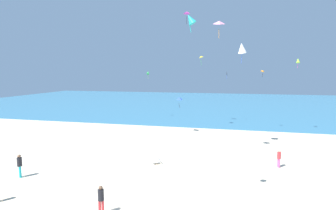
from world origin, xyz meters
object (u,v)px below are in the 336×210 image
(kite_yellow, at_px, (201,57))
(kite_blue, at_px, (179,98))
(person_3, at_px, (101,198))
(kite_pink, at_px, (219,23))
(kite_teal, at_px, (190,19))
(kite_white, at_px, (242,48))
(beach_chair_far_right, at_px, (157,160))
(kite_orange, at_px, (263,71))
(kite_black, at_px, (227,74))
(person_0, at_px, (20,164))
(kite_green, at_px, (148,73))
(person_1, at_px, (279,157))
(kite_magenta, at_px, (187,13))
(kite_lime, at_px, (298,61))

(kite_yellow, xyz_separation_m, kite_blue, (-2.12, -3.25, -5.05))
(person_3, relative_size, kite_pink, 1.08)
(kite_blue, bearing_deg, kite_teal, -77.15)
(person_3, height_order, kite_white, kite_white)
(beach_chair_far_right, distance_m, kite_orange, 19.12)
(person_3, xyz_separation_m, kite_black, (5.44, 27.76, 6.21))
(person_0, bearing_deg, kite_orange, 0.42)
(kite_teal, bearing_deg, kite_white, 78.13)
(kite_black, bearing_deg, kite_green, 175.11)
(person_1, xyz_separation_m, kite_magenta, (-9.71, 13.66, 14.09))
(beach_chair_far_right, bearing_deg, kite_magenta, -123.56)
(kite_yellow, distance_m, kite_magenta, 5.96)
(person_1, bearing_deg, kite_white, 101.60)
(kite_blue, xyz_separation_m, kite_pink, (5.00, -8.64, 7.14))
(kite_teal, bearing_deg, person_3, -163.81)
(person_1, height_order, kite_black, kite_black)
(kite_lime, relative_size, kite_green, 0.92)
(kite_magenta, distance_m, kite_green, 11.64)
(kite_white, bearing_deg, kite_magenta, 126.47)
(kite_teal, xyz_separation_m, kite_lime, (9.36, 21.84, -1.22))
(person_1, relative_size, kite_blue, 1.03)
(kite_yellow, bearing_deg, kite_blue, -123.13)
(person_0, distance_m, kite_teal, 15.38)
(person_3, bearing_deg, kite_pink, -29.07)
(kite_magenta, bearing_deg, kite_orange, -0.02)
(kite_pink, bearing_deg, kite_yellow, 103.64)
(person_0, bearing_deg, kite_blue, 15.54)
(kite_orange, height_order, kite_green, kite_orange)
(kite_black, xyz_separation_m, kite_pink, (-0.25, -16.74, 4.27))
(person_3, relative_size, kite_orange, 1.75)
(kite_black, distance_m, kite_green, 12.11)
(person_0, relative_size, person_1, 1.18)
(kite_lime, bearing_deg, kite_teal, -113.21)
(beach_chair_far_right, distance_m, kite_magenta, 21.01)
(person_3, bearing_deg, kite_magenta, -4.70)
(kite_magenta, height_order, kite_white, kite_magenta)
(person_1, height_order, kite_teal, kite_teal)
(kite_magenta, distance_m, kite_pink, 13.78)
(kite_lime, bearing_deg, kite_green, 164.43)
(kite_blue, bearing_deg, kite_orange, 21.23)
(beach_chair_far_right, distance_m, kite_black, 21.13)
(kite_magenta, bearing_deg, person_1, -54.61)
(person_0, xyz_separation_m, kite_orange, (17.83, 20.13, 6.55))
(kite_yellow, bearing_deg, kite_green, 146.63)
(kite_magenta, bearing_deg, kite_green, 142.50)
(kite_magenta, bearing_deg, kite_lime, -1.38)
(person_0, height_order, kite_blue, kite_blue)
(kite_yellow, bearing_deg, beach_chair_far_right, -96.57)
(kite_lime, height_order, kite_blue, kite_lime)
(beach_chair_far_right, distance_m, kite_blue, 12.00)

